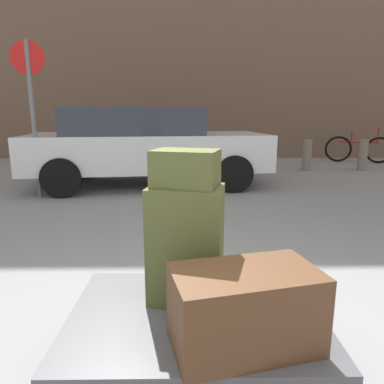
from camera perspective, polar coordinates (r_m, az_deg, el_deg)
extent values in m
plane|color=gray|center=(2.04, 0.53, -27.15)|extent=(60.00, 60.00, 0.00)
cube|color=#4C4C51|center=(1.87, 0.55, -20.29)|extent=(1.24, 0.90, 0.10)
cylinder|color=black|center=(2.27, 11.74, -19.26)|extent=(0.24, 0.06, 0.24)
cylinder|color=black|center=(2.25, -11.14, -19.46)|extent=(0.24, 0.06, 0.24)
cube|color=#4C5128|center=(1.84, -0.97, -8.47)|extent=(0.41, 0.33, 0.61)
cube|color=#51331E|center=(1.56, 8.58, -18.24)|extent=(0.67, 0.47, 0.34)
cube|color=#4C5128|center=(1.74, -1.02, 3.88)|extent=(0.37, 0.30, 0.18)
cube|color=silver|center=(6.65, -6.99, 6.63)|extent=(4.49, 2.31, 0.64)
cube|color=#2D333D|center=(6.62, -9.32, 11.30)|extent=(2.58, 1.86, 0.46)
cylinder|color=black|center=(7.68, 3.65, 5.06)|extent=(0.66, 0.30, 0.64)
cylinder|color=black|center=(6.04, 6.82, 2.99)|extent=(0.66, 0.30, 0.64)
cylinder|color=black|center=(7.65, -17.75, 4.46)|extent=(0.66, 0.30, 0.64)
cylinder|color=black|center=(6.00, -20.46, 2.22)|extent=(0.66, 0.30, 0.64)
torus|color=black|center=(10.81, 22.69, 6.48)|extent=(0.70, 0.31, 0.72)
torus|color=black|center=(10.92, 28.16, 6.02)|extent=(0.70, 0.31, 0.72)
cylinder|color=maroon|center=(10.84, 25.53, 7.31)|extent=(0.95, 0.39, 0.04)
cylinder|color=maroon|center=(10.81, 24.55, 8.19)|extent=(0.05, 0.05, 0.30)
cylinder|color=maroon|center=(10.88, 28.01, 8.15)|extent=(0.05, 0.05, 0.40)
cylinder|color=#72665B|center=(8.77, 18.16, 5.72)|extent=(0.21, 0.21, 0.74)
cylinder|color=#72665B|center=(9.29, 26.03, 5.43)|extent=(0.21, 0.21, 0.74)
cylinder|color=slate|center=(6.09, -24.37, 10.36)|extent=(0.07, 0.07, 2.39)
cylinder|color=red|center=(6.15, -25.20, 19.18)|extent=(0.49, 0.14, 0.50)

